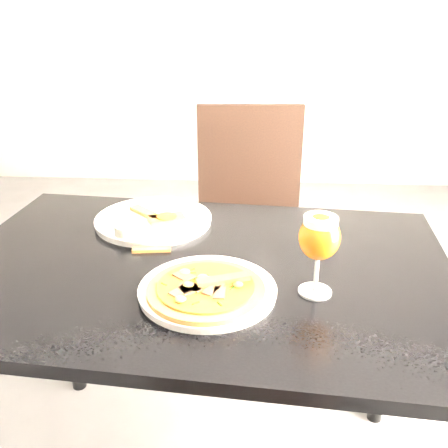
# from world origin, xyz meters

# --- Properties ---
(dining_table) EXTENTS (1.26, 0.90, 0.75)m
(dining_table) POSITION_xyz_m (0.27, 0.22, 0.66)
(dining_table) COLOR black
(dining_table) RESTS_ON ground
(chair_far) EXTENTS (0.48, 0.48, 0.96)m
(chair_far) POSITION_xyz_m (0.39, 1.01, 0.53)
(chair_far) COLOR black
(chair_far) RESTS_ON ground
(plate_main) EXTENTS (0.30, 0.30, 0.02)m
(plate_main) POSITION_xyz_m (0.30, 0.09, 0.76)
(plate_main) COLOR silver
(plate_main) RESTS_ON dining_table
(pizza) EXTENTS (0.25, 0.25, 0.03)m
(pizza) POSITION_xyz_m (0.30, 0.07, 0.77)
(pizza) COLOR #9E5E26
(pizza) RESTS_ON plate_main
(plate_second) EXTENTS (0.38, 0.38, 0.02)m
(plate_second) POSITION_xyz_m (0.11, 0.45, 0.76)
(plate_second) COLOR silver
(plate_second) RESTS_ON dining_table
(crust_scraps) EXTENTS (0.18, 0.14, 0.01)m
(crust_scraps) POSITION_xyz_m (0.13, 0.45, 0.77)
(crust_scraps) COLOR #9E5E26
(crust_scraps) RESTS_ON plate_second
(loose_crust) EXTENTS (0.10, 0.03, 0.01)m
(loose_crust) POSITION_xyz_m (0.14, 0.28, 0.75)
(loose_crust) COLOR #9E5E26
(loose_crust) RESTS_ON dining_table
(sauce_cup) EXTENTS (0.07, 0.07, 0.04)m
(sauce_cup) POSITION_xyz_m (0.07, 0.34, 0.77)
(sauce_cup) COLOR silver
(sauce_cup) RESTS_ON dining_table
(beer_glass) EXTENTS (0.09, 0.09, 0.18)m
(beer_glass) POSITION_xyz_m (0.53, 0.11, 0.88)
(beer_glass) COLOR #B0B5B9
(beer_glass) RESTS_ON dining_table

